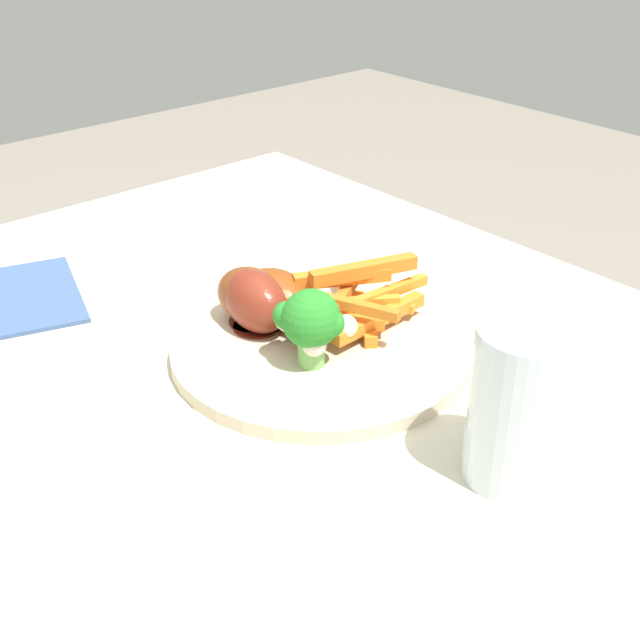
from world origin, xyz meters
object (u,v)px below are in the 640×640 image
object	(u,v)px
chicken_drumstick_extra	(278,298)
water_glass	(522,405)
dining_table	(291,509)
chicken_drumstick_far	(256,298)
broccoli_floret_front	(310,321)
chicken_drumstick_near	(259,304)
carrot_fries_pile	(361,298)
dinner_plate	(320,348)

from	to	relation	value
chicken_drumstick_extra	water_glass	bearing A→B (deg)	-179.56
dining_table	chicken_drumstick_far	size ratio (longest dim) A/B	8.10
broccoli_floret_front	chicken_drumstick_extra	world-z (taller)	broccoli_floret_front
chicken_drumstick_near	dining_table	bearing A→B (deg)	159.86
carrot_fries_pile	chicken_drumstick_near	xyz separation A→B (m)	(0.05, 0.07, 0.00)
carrot_fries_pile	chicken_drumstick_near	bearing A→B (deg)	57.21
dining_table	carrot_fries_pile	xyz separation A→B (m)	(0.02, -0.10, 0.16)
dinner_plate	chicken_drumstick_near	size ratio (longest dim) A/B	1.92
chicken_drumstick_far	chicken_drumstick_extra	world-z (taller)	chicken_drumstick_far
dining_table	water_glass	size ratio (longest dim) A/B	8.26
carrot_fries_pile	chicken_drumstick_far	bearing A→B (deg)	49.45
broccoli_floret_front	dining_table	bearing A→B (deg)	93.07
chicken_drumstick_near	broccoli_floret_front	bearing A→B (deg)	178.74
carrot_fries_pile	chicken_drumstick_far	size ratio (longest dim) A/B	1.07
dinner_plate	chicken_drumstick_extra	distance (m)	0.06
dining_table	chicken_drumstick_far	xyz separation A→B (m)	(0.08, -0.03, 0.16)
chicken_drumstick_far	water_glass	world-z (taller)	water_glass
broccoli_floret_front	carrot_fries_pile	size ratio (longest dim) A/B	0.52
dinner_plate	carrot_fries_pile	world-z (taller)	carrot_fries_pile
broccoli_floret_front	chicken_drumstick_far	xyz separation A→B (m)	(0.08, -0.01, -0.01)
dinner_plate	broccoli_floret_front	xyz separation A→B (m)	(-0.02, 0.03, 0.04)
chicken_drumstick_near	chicken_drumstick_extra	bearing A→B (deg)	-84.19
broccoli_floret_front	carrot_fries_pile	world-z (taller)	broccoli_floret_front
broccoli_floret_front	water_glass	distance (m)	0.18
chicken_drumstick_near	water_glass	distance (m)	0.25
broccoli_floret_front	chicken_drumstick_extra	bearing A→B (deg)	-18.29
broccoli_floret_front	carrot_fries_pile	distance (m)	0.08
broccoli_floret_front	carrot_fries_pile	xyz separation A→B (m)	(0.02, -0.07, -0.01)
dining_table	chicken_drumstick_near	size ratio (longest dim) A/B	7.21
dinner_plate	chicken_drumstick_near	distance (m)	0.06
dinner_plate	chicken_drumstick_near	world-z (taller)	chicken_drumstick_near
chicken_drumstick_near	water_glass	size ratio (longest dim) A/B	1.15
chicken_drumstick_near	water_glass	xyz separation A→B (m)	(-0.24, -0.02, 0.02)
dining_table	water_glass	xyz separation A→B (m)	(-0.18, -0.05, 0.18)
dining_table	broccoli_floret_front	distance (m)	0.18
water_glass	chicken_drumstick_extra	bearing A→B (deg)	0.44
dining_table	water_glass	distance (m)	0.26
dining_table	chicken_drumstick_near	world-z (taller)	chicken_drumstick_near
chicken_drumstick_near	chicken_drumstick_extra	xyz separation A→B (m)	(0.00, -0.02, -0.00)
chicken_drumstick_near	chicken_drumstick_far	xyz separation A→B (m)	(0.01, -0.00, -0.00)
dining_table	carrot_fries_pile	size ratio (longest dim) A/B	7.55
dining_table	chicken_drumstick_near	distance (m)	0.18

